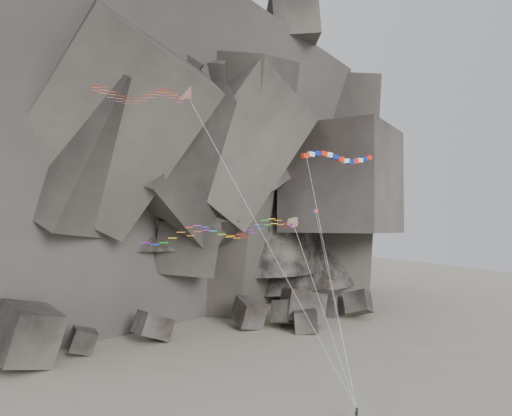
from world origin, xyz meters
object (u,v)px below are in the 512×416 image
delta_kite (138,94)px  parafoil_kite (217,231)px  kite_flyer (357,414)px  banner_kite (339,159)px  pennant_kite (322,243)px

delta_kite → parafoil_kite: bearing=-57.8°
delta_kite → kite_flyer: bearing=-42.1°
kite_flyer → delta_kite: delta_kite is taller
delta_kite → banner_kite: size_ratio=1.22×
kite_flyer → pennant_kite: size_ratio=0.09×
kite_flyer → parafoil_kite: bearing=-19.4°
banner_kite → kite_flyer: bearing=-116.2°
banner_kite → pennant_kite: 10.02m
banner_kite → parafoil_kite: size_ratio=1.24×
kite_flyer → delta_kite: bearing=-27.7°
banner_kite → parafoil_kite: (-16.47, -3.13, -7.61)m
delta_kite → pennant_kite: bearing=-30.2°
delta_kite → parafoil_kite: 14.55m
kite_flyer → banner_kite: 26.58m
parafoil_kite → pennant_kite: size_ratio=1.07×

